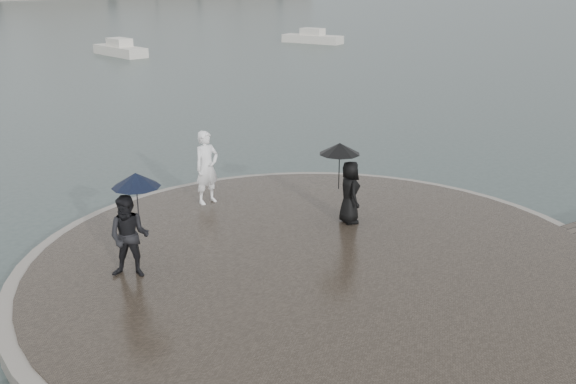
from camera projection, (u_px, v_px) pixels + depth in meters
ground at (442, 354)px, 10.60m from camera, size 400.00×400.00×0.00m
kerb_ring at (321, 268)px, 13.35m from camera, size 12.50×12.50×0.32m
quay_tip at (321, 267)px, 13.35m from camera, size 11.90×11.90×0.36m
statue at (207, 167)px, 16.24m from camera, size 0.76×0.58×1.89m
visitor_left at (131, 224)px, 12.25m from camera, size 1.23×1.05×2.04m
visitor_right at (347, 179)px, 14.90m from camera, size 1.07×1.00×1.95m
boats at (102, 58)px, 44.14m from camera, size 46.18×17.42×1.50m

